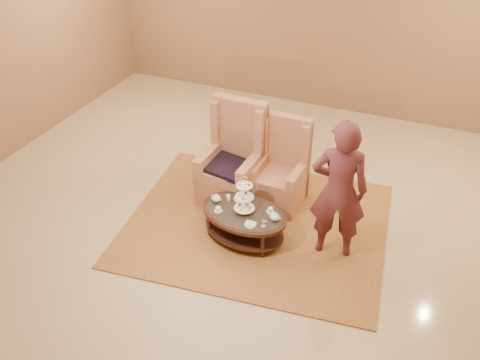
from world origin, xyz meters
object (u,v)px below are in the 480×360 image
at_px(tea_table, 244,216).
at_px(armchair_right, 281,175).
at_px(person, 339,191).
at_px(armchair_left, 234,167).

relative_size(tea_table, armchair_right, 1.01).
bearing_deg(armchair_right, person, -37.12).
distance_m(armchair_left, person, 1.72).
distance_m(armchair_right, person, 1.29).
xyz_separation_m(armchair_right, person, (0.93, -0.75, 0.48)).
bearing_deg(armchair_right, armchair_left, -165.14).
xyz_separation_m(tea_table, armchair_left, (-0.48, 0.79, 0.13)).
xyz_separation_m(tea_table, armchair_right, (0.14, 0.94, 0.07)).
bearing_deg(person, armchair_right, -50.24).
relative_size(armchair_left, person, 0.77).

